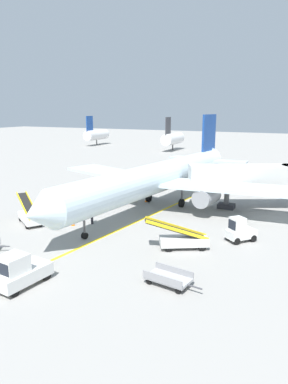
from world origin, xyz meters
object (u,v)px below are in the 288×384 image
belt_loader_forward_hold (182,239)px  safety_cone_nose_left (114,191)px  jet_bridge (256,177)px  safety_cone_wingtip_left (73,223)px  baggage_tug_by_cargo_door (73,200)px  safety_cone_nose_right (146,200)px  baggage_tug_near_wing (240,231)px  ground_crew_marshaller (92,215)px  pushback_tug (19,271)px  belt_loader_aft_hold (30,216)px  baggage_cart_empty_trailing (168,278)px  airliner (158,177)px

belt_loader_forward_hold → safety_cone_nose_left: (-14.87, 14.56, -0.56)m
jet_bridge → safety_cone_wingtip_left: bearing=-136.7°
baggage_tug_by_cargo_door → safety_cone_nose_right: size_ratio=5.92×
baggage_tug_near_wing → safety_cone_nose_right: (-12.60, 8.36, -0.71)m
jet_bridge → safety_cone_nose_left: bearing=-179.9°
jet_bridge → ground_crew_marshaller: (-13.27, -12.50, -2.63)m
jet_bridge → pushback_tug: size_ratio=3.35×
baggage_tug_by_cargo_door → belt_loader_forward_hold: size_ratio=0.52×
belt_loader_aft_hold → pushback_tug: bearing=-49.7°
jet_bridge → baggage_cart_empty_trailing: size_ratio=3.31×
pushback_tug → airliner: bearing=88.5°
pushback_tug → belt_loader_forward_hold: size_ratio=0.76×
ground_crew_marshaller → safety_cone_wingtip_left: ground_crew_marshaller is taller
pushback_tug → baggage_tug_by_cargo_door: pushback_tug is taller
airliner → baggage_tug_near_wing: (10.35, -6.80, -2.49)m
belt_loader_forward_hold → baggage_cart_empty_trailing: (1.26, -6.15, -0.31)m
baggage_cart_empty_trailing → safety_cone_nose_left: bearing=127.9°
safety_cone_wingtip_left → baggage_tug_near_wing: bearing=10.1°
airliner → baggage_tug_by_cargo_door: size_ratio=13.54×
baggage_tug_by_cargo_door → ground_crew_marshaller: (5.01, -3.68, -0.02)m
belt_loader_aft_hold → safety_cone_nose_right: bearing=61.5°
pushback_tug → safety_cone_nose_left: pushback_tug is taller
baggage_tug_near_wing → safety_cone_wingtip_left: (-15.07, -2.69, -0.71)m
baggage_tug_by_cargo_door → belt_loader_aft_hold: size_ratio=0.54×
baggage_tug_by_cargo_door → baggage_cart_empty_trailing: (16.22, -11.92, -0.46)m
belt_loader_aft_hold → baggage_cart_empty_trailing: belt_loader_aft_hold is taller
baggage_cart_empty_trailing → safety_cone_nose_right: size_ratio=8.72×
belt_loader_forward_hold → safety_cone_nose_right: belt_loader_forward_hold is taller
airliner → belt_loader_aft_hold: (-8.92, -10.71, -2.64)m
baggage_tug_near_wing → safety_cone_nose_right: baggage_tug_near_wing is taller
airliner → belt_loader_forward_hold: bearing=-57.6°
baggage_cart_empty_trailing → safety_cone_nose_right: bearing=119.2°
belt_loader_forward_hold → safety_cone_wingtip_left: (-11.28, 0.83, -0.56)m
belt_loader_aft_hold → baggage_cart_empty_trailing: size_ratio=1.27×
baggage_tug_near_wing → belt_loader_forward_hold: bearing=-137.2°
safety_cone_wingtip_left → pushback_tug: bearing=-69.3°
baggage_tug_near_wing → safety_cone_nose_left: baggage_tug_near_wing is taller
jet_bridge → safety_cone_nose_left: (-18.19, -0.02, -3.32)m
baggage_tug_near_wing → belt_loader_forward_hold: (-3.79, -3.51, -0.15)m
belt_loader_forward_hold → belt_loader_aft_hold: size_ratio=1.02×
airliner → baggage_tug_near_wing: size_ratio=13.28×
pushback_tug → baggage_cart_empty_trailing: (8.35, 4.13, -0.53)m
baggage_cart_empty_trailing → safety_cone_nose_left: baggage_cart_empty_trailing is taller
baggage_tug_near_wing → jet_bridge: bearing=92.5°
airliner → ground_crew_marshaller: (-3.39, -8.23, -2.51)m
baggage_tug_by_cargo_door → ground_crew_marshaller: baggage_tug_by_cargo_door is taller
jet_bridge → baggage_tug_near_wing: size_ratio=4.78×
safety_cone_nose_left → safety_cone_wingtip_left: size_ratio=1.00×
airliner → safety_cone_nose_left: (-8.32, 4.24, -3.20)m
pushback_tug → baggage_cart_empty_trailing: size_ratio=0.99×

